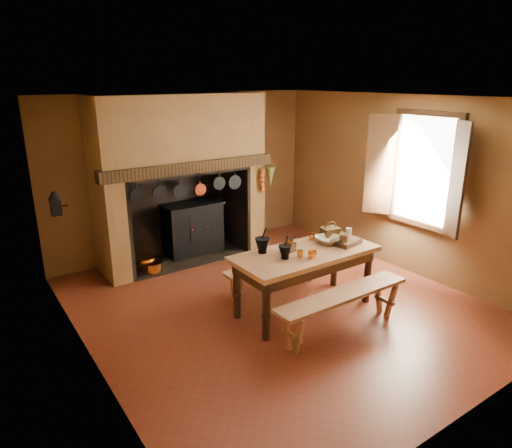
# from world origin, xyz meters

# --- Properties ---
(floor) EXTENTS (5.50, 5.50, 0.00)m
(floor) POSITION_xyz_m (0.00, 0.00, 0.00)
(floor) COLOR maroon
(floor) RESTS_ON ground
(ceiling) EXTENTS (5.50, 5.50, 0.00)m
(ceiling) POSITION_xyz_m (0.00, 0.00, 2.80)
(ceiling) COLOR silver
(ceiling) RESTS_ON back_wall
(back_wall) EXTENTS (5.00, 0.02, 2.80)m
(back_wall) POSITION_xyz_m (0.00, 2.75, 1.40)
(back_wall) COLOR olive
(back_wall) RESTS_ON floor
(wall_left) EXTENTS (0.02, 5.50, 2.80)m
(wall_left) POSITION_xyz_m (-2.50, 0.00, 1.40)
(wall_left) COLOR olive
(wall_left) RESTS_ON floor
(wall_right) EXTENTS (0.02, 5.50, 2.80)m
(wall_right) POSITION_xyz_m (2.50, 0.00, 1.40)
(wall_right) COLOR olive
(wall_right) RESTS_ON floor
(wall_front) EXTENTS (5.00, 0.02, 2.80)m
(wall_front) POSITION_xyz_m (0.00, -2.75, 1.40)
(wall_front) COLOR olive
(wall_front) RESTS_ON floor
(chimney_breast) EXTENTS (2.95, 0.96, 2.80)m
(chimney_breast) POSITION_xyz_m (-0.30, 2.31, 1.81)
(chimney_breast) COLOR olive
(chimney_breast) RESTS_ON floor
(iron_range) EXTENTS (1.12, 0.55, 1.60)m
(iron_range) POSITION_xyz_m (-0.04, 2.45, 0.48)
(iron_range) COLOR black
(iron_range) RESTS_ON floor
(hearth_pans) EXTENTS (0.51, 0.62, 0.20)m
(hearth_pans) POSITION_xyz_m (-1.05, 2.22, 0.09)
(hearth_pans) COLOR orange
(hearth_pans) RESTS_ON floor
(hanging_pans) EXTENTS (1.92, 0.29, 0.27)m
(hanging_pans) POSITION_xyz_m (-0.34, 1.81, 1.36)
(hanging_pans) COLOR black
(hanging_pans) RESTS_ON chimney_breast
(onion_string) EXTENTS (0.12, 0.10, 0.46)m
(onion_string) POSITION_xyz_m (1.00, 1.79, 1.33)
(onion_string) COLOR #B55621
(onion_string) RESTS_ON chimney_breast
(herb_bunch) EXTENTS (0.20, 0.20, 0.35)m
(herb_bunch) POSITION_xyz_m (1.18, 1.79, 1.38)
(herb_bunch) COLOR #5A6931
(herb_bunch) RESTS_ON chimney_breast
(window) EXTENTS (0.39, 1.75, 1.76)m
(window) POSITION_xyz_m (2.35, -0.40, 1.70)
(window) COLOR white
(window) RESTS_ON wall_right
(wall_coffee_mill) EXTENTS (0.23, 0.16, 0.31)m
(wall_coffee_mill) POSITION_xyz_m (-2.42, 1.55, 1.52)
(wall_coffee_mill) COLOR black
(wall_coffee_mill) RESTS_ON wall_left
(work_table) EXTENTS (1.96, 0.87, 0.85)m
(work_table) POSITION_xyz_m (0.22, -0.31, 0.72)
(work_table) COLOR tan
(work_table) RESTS_ON floor
(bench_front) EXTENTS (1.93, 0.34, 0.54)m
(bench_front) POSITION_xyz_m (0.22, -1.03, 0.41)
(bench_front) COLOR tan
(bench_front) RESTS_ON floor
(bench_back) EXTENTS (1.63, 0.29, 0.46)m
(bench_back) POSITION_xyz_m (0.22, 0.37, 0.34)
(bench_back) COLOR tan
(bench_back) RESTS_ON floor
(mortar_large) EXTENTS (0.20, 0.20, 0.34)m
(mortar_large) POSITION_xyz_m (-0.27, -0.02, 0.96)
(mortar_large) COLOR black
(mortar_large) RESTS_ON work_table
(mortar_small) EXTENTS (0.17, 0.17, 0.30)m
(mortar_small) POSITION_xyz_m (-0.15, -0.35, 0.95)
(mortar_small) COLOR black
(mortar_small) RESTS_ON work_table
(coffee_grinder) EXTENTS (0.18, 0.14, 0.19)m
(coffee_grinder) POSITION_xyz_m (0.06, -0.18, 0.92)
(coffee_grinder) COLOR #332110
(coffee_grinder) RESTS_ON work_table
(brass_mug_a) EXTENTS (0.09, 0.09, 0.09)m
(brass_mug_a) POSITION_xyz_m (0.03, -0.42, 0.90)
(brass_mug_a) COLOR orange
(brass_mug_a) RESTS_ON work_table
(brass_mug_b) EXTENTS (0.09, 0.09, 0.09)m
(brass_mug_b) POSITION_xyz_m (0.58, -0.02, 0.90)
(brass_mug_b) COLOR orange
(brass_mug_b) RESTS_ON work_table
(mixing_bowl) EXTENTS (0.35, 0.35, 0.09)m
(mixing_bowl) POSITION_xyz_m (0.70, -0.24, 0.89)
(mixing_bowl) COLOR beige
(mixing_bowl) RESTS_ON work_table
(stoneware_crock) EXTENTS (0.16, 0.16, 0.16)m
(stoneware_crock) POSITION_xyz_m (0.80, -0.43, 0.93)
(stoneware_crock) COLOR #54391F
(stoneware_crock) RESTS_ON work_table
(glass_jar) EXTENTS (0.10, 0.10, 0.15)m
(glass_jar) POSITION_xyz_m (1.07, -0.25, 0.92)
(glass_jar) COLOR beige
(glass_jar) RESTS_ON work_table
(wicker_basket) EXTENTS (0.27, 0.22, 0.24)m
(wicker_basket) POSITION_xyz_m (0.89, -0.07, 0.93)
(wicker_basket) COLOR #523418
(wicker_basket) RESTS_ON work_table
(wooden_tray) EXTENTS (0.44, 0.35, 0.07)m
(wooden_tray) POSITION_xyz_m (0.87, -0.41, 0.88)
(wooden_tray) COLOR #332110
(wooden_tray) RESTS_ON work_table
(brass_cup) EXTENTS (0.15, 0.15, 0.09)m
(brass_cup) POSITION_xyz_m (0.15, -0.53, 0.90)
(brass_cup) COLOR orange
(brass_cup) RESTS_ON work_table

